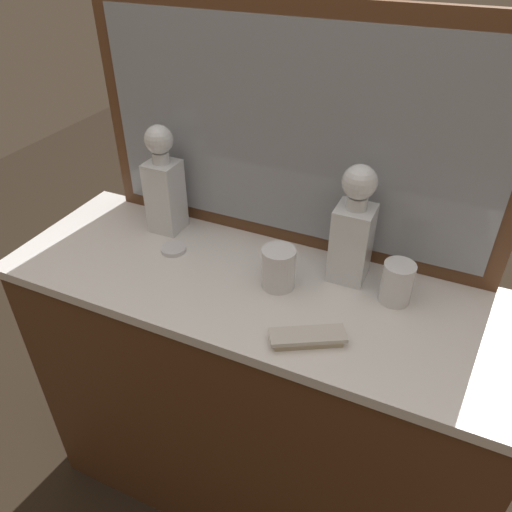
% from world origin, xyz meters
% --- Properties ---
extents(ground_plane, '(6.00, 6.00, 0.00)m').
position_xyz_m(ground_plane, '(0.00, 0.00, 0.00)').
color(ground_plane, '#2D2319').
extents(dresser, '(1.30, 0.46, 0.90)m').
position_xyz_m(dresser, '(0.00, 0.00, 0.45)').
color(dresser, brown).
rests_on(dresser, ground_plane).
extents(dresser_mirror, '(1.08, 0.03, 0.61)m').
position_xyz_m(dresser_mirror, '(0.00, 0.21, 1.20)').
color(dresser_mirror, brown).
rests_on(dresser_mirror, dresser).
extents(crystal_decanter_front, '(0.09, 0.09, 0.30)m').
position_xyz_m(crystal_decanter_front, '(0.20, 0.12, 1.02)').
color(crystal_decanter_front, white).
rests_on(crystal_decanter_front, dresser).
extents(crystal_decanter_far_right, '(0.08, 0.08, 0.31)m').
position_xyz_m(crystal_decanter_far_right, '(-0.33, 0.13, 1.02)').
color(crystal_decanter_far_right, white).
rests_on(crystal_decanter_far_right, dresser).
extents(crystal_tumbler_far_left, '(0.07, 0.07, 0.10)m').
position_xyz_m(crystal_tumbler_far_left, '(0.32, 0.08, 0.94)').
color(crystal_tumbler_far_left, white).
rests_on(crystal_tumbler_far_left, dresser).
extents(crystal_tumbler_front, '(0.08, 0.08, 0.10)m').
position_xyz_m(crystal_tumbler_front, '(0.05, 0.01, 0.95)').
color(crystal_tumbler_front, white).
rests_on(crystal_tumbler_front, dresser).
extents(silver_brush_far_left, '(0.17, 0.12, 0.02)m').
position_xyz_m(silver_brush_far_left, '(0.18, -0.14, 0.91)').
color(silver_brush_far_left, '#B7A88C').
rests_on(silver_brush_far_left, dresser).
extents(porcelain_dish, '(0.07, 0.07, 0.01)m').
position_xyz_m(porcelain_dish, '(-0.26, 0.03, 0.90)').
color(porcelain_dish, silver).
rests_on(porcelain_dish, dresser).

